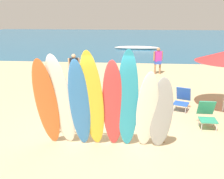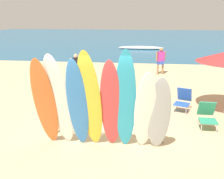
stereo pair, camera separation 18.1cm
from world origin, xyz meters
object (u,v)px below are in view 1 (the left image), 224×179
object	(u,v)px
surfboard_rack	(106,122)
beachgoer_near_rack	(74,67)
surfboard_red_4	(113,106)
beachgoer_midbeach	(158,59)
surfboard_blue_2	(80,106)
surfboard_white_6	(147,112)
beach_chair_red	(182,99)
surfboard_yellow_3	(92,102)
distant_boat	(137,48)
surfboard_white_1	(61,103)
surfboard_teal_5	(128,103)
beach_chair_blue	(207,114)
surfboard_orange_0	(47,105)
surfboard_grey_7	(161,115)

from	to	relation	value
surfboard_rack	beachgoer_near_rack	world-z (taller)	beachgoer_near_rack
surfboard_red_4	beachgoer_midbeach	size ratio (longest dim) A/B	1.65
surfboard_blue_2	surfboard_white_6	distance (m)	1.62
surfboard_blue_2	beach_chair_red	world-z (taller)	surfboard_blue_2
surfboard_yellow_3	beachgoer_midbeach	world-z (taller)	surfboard_yellow_3
distant_boat	surfboard_white_1	bearing A→B (deg)	-95.67
surfboard_white_6	beachgoer_midbeach	distance (m)	8.77
surfboard_blue_2	surfboard_teal_5	distance (m)	1.15
surfboard_rack	surfboard_yellow_3	size ratio (longest dim) A/B	1.16
surfboard_blue_2	surfboard_yellow_3	distance (m)	0.32
surfboard_white_1	distant_boat	bearing A→B (deg)	89.96
beach_chair_red	beach_chair_blue	bearing A→B (deg)	-48.15
surfboard_orange_0	beachgoer_near_rack	world-z (taller)	surfboard_orange_0
surfboard_red_4	surfboard_white_1	bearing A→B (deg)	-179.34
surfboard_white_6	beachgoer_midbeach	world-z (taller)	surfboard_white_6
surfboard_yellow_3	surfboard_white_6	bearing A→B (deg)	8.19
distant_boat	surfboard_blue_2	bearing A→B (deg)	-94.31
surfboard_rack	distant_boat	bearing A→B (deg)	87.26
surfboard_rack	surfboard_white_1	distance (m)	1.40
surfboard_white_1	beachgoer_near_rack	world-z (taller)	surfboard_white_1
surfboard_white_1	beach_chair_red	bearing A→B (deg)	47.41
surfboard_white_6	surfboard_red_4	bearing A→B (deg)	176.59
surfboard_blue_2	beachgoer_near_rack	size ratio (longest dim) A/B	1.70
surfboard_rack	surfboard_teal_5	size ratio (longest dim) A/B	1.17
surfboard_blue_2	beachgoer_midbeach	xyz separation A→B (m)	(2.61, 8.82, -0.34)
beach_chair_blue	surfboard_blue_2	bearing A→B (deg)	-152.06
surfboard_red_4	surfboard_grey_7	xyz separation A→B (m)	(1.16, 0.08, -0.20)
surfboard_grey_7	beachgoer_near_rack	world-z (taller)	surfboard_grey_7
surfboard_orange_0	beachgoer_midbeach	bearing A→B (deg)	65.54
surfboard_rack	surfboard_blue_2	distance (m)	1.10
surfboard_rack	surfboard_teal_5	xyz separation A→B (m)	(0.58, -0.60, 0.78)
surfboard_red_4	surfboard_grey_7	size ratio (longest dim) A/B	1.22
surfboard_white_6	beachgoer_near_rack	size ratio (longest dim) A/B	1.50
surfboard_blue_2	surfboard_orange_0	bearing A→B (deg)	178.52
distant_boat	surfboard_rack	bearing A→B (deg)	-92.74
surfboard_teal_5	surfboard_white_6	world-z (taller)	surfboard_teal_5
surfboard_rack	distant_boat	world-z (taller)	surfboard_rack
surfboard_blue_2	surfboard_rack	bearing A→B (deg)	47.19
beach_chair_red	surfboard_rack	bearing A→B (deg)	-112.69
surfboard_blue_2	surfboard_teal_5	world-z (taller)	surfboard_teal_5
surfboard_white_6	beach_chair_red	xyz separation A→B (m)	(1.42, 3.04, -0.65)
surfboard_teal_5	beach_chair_blue	distance (m)	3.07
surfboard_red_4	beach_chair_blue	size ratio (longest dim) A/B	3.10
surfboard_orange_0	surfboard_teal_5	bearing A→B (deg)	-1.66
surfboard_grey_7	beach_chair_blue	bearing A→B (deg)	45.04
surfboard_orange_0	surfboard_white_1	distance (m)	0.36
beach_chair_blue	surfboard_rack	bearing A→B (deg)	-157.99
surfboard_rack	surfboard_grey_7	xyz separation A→B (m)	(1.38, -0.50, 0.46)
surfboard_blue_2	beach_chair_blue	xyz separation A→B (m)	(3.52, 1.77, -0.80)
surfboard_red_4	beach_chair_red	size ratio (longest dim) A/B	3.06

